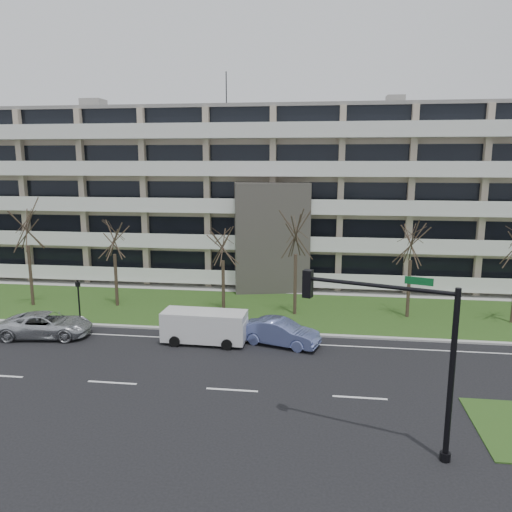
# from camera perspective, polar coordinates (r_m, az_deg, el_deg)

# --- Properties ---
(ground) EXTENTS (160.00, 160.00, 0.00)m
(ground) POSITION_cam_1_polar(r_m,az_deg,el_deg) (24.67, -2.76, -15.05)
(ground) COLOR black
(ground) RESTS_ON ground
(grass_verge) EXTENTS (90.00, 10.00, 0.06)m
(grass_verge) POSITION_cam_1_polar(r_m,az_deg,el_deg) (36.65, 0.89, -6.14)
(grass_verge) COLOR #2A4C19
(grass_verge) RESTS_ON ground
(curb) EXTENTS (90.00, 0.35, 0.12)m
(curb) POSITION_cam_1_polar(r_m,az_deg,el_deg) (31.94, -0.17, -8.71)
(curb) COLOR #B2B2AD
(curb) RESTS_ON ground
(sidewalk) EXTENTS (90.00, 2.00, 0.08)m
(sidewalk) POSITION_cam_1_polar(r_m,az_deg,el_deg) (41.91, 1.77, -3.93)
(sidewalk) COLOR #B2B2AD
(sidewalk) RESTS_ON ground
(lane_edge_line) EXTENTS (90.00, 0.12, 0.01)m
(lane_edge_line) POSITION_cam_1_polar(r_m,az_deg,el_deg) (30.56, -0.55, -9.74)
(lane_edge_line) COLOR white
(lane_edge_line) RESTS_ON ground
(apartment_building) EXTENTS (60.50, 15.10, 18.75)m
(apartment_building) POSITION_cam_1_polar(r_m,az_deg,el_deg) (47.40, 2.65, 7.09)
(apartment_building) COLOR #C4B198
(apartment_building) RESTS_ON ground
(silver_pickup) EXTENTS (5.70, 3.14, 1.51)m
(silver_pickup) POSITION_cam_1_polar(r_m,az_deg,el_deg) (33.76, -22.81, -7.25)
(silver_pickup) COLOR silver
(silver_pickup) RESTS_ON ground
(blue_sedan) EXTENTS (4.94, 2.89, 1.54)m
(blue_sedan) POSITION_cam_1_polar(r_m,az_deg,el_deg) (29.86, 2.78, -8.70)
(blue_sedan) COLOR #7585CB
(blue_sedan) RESTS_ON ground
(white_van) EXTENTS (5.06, 2.20, 1.94)m
(white_van) POSITION_cam_1_polar(r_m,az_deg,el_deg) (30.16, -5.79, -7.76)
(white_van) COLOR white
(white_van) RESTS_ON ground
(traffic_signal) EXTENTS (5.58, 2.09, 6.75)m
(traffic_signal) POSITION_cam_1_polar(r_m,az_deg,el_deg) (19.17, 15.91, -9.12)
(traffic_signal) COLOR black
(traffic_signal) RESTS_ON ground
(pedestrian_signal) EXTENTS (0.33, 0.30, 2.84)m
(pedestrian_signal) POSITION_cam_1_polar(r_m,az_deg,el_deg) (35.82, -19.62, -4.24)
(pedestrian_signal) COLOR black
(pedestrian_signal) RESTS_ON ground
(tree_1) EXTENTS (4.09, 4.09, 8.18)m
(tree_1) POSITION_cam_1_polar(r_m,az_deg,el_deg) (40.10, -24.81, 3.59)
(tree_1) COLOR #382B21
(tree_1) RESTS_ON ground
(tree_2) EXTENTS (3.54, 3.54, 7.08)m
(tree_2) POSITION_cam_1_polar(r_m,az_deg,el_deg) (37.86, -15.97, 2.48)
(tree_2) COLOR #382B21
(tree_2) RESTS_ON ground
(tree_3) EXTENTS (3.31, 3.31, 6.61)m
(tree_3) POSITION_cam_1_polar(r_m,az_deg,el_deg) (35.48, -3.83, 1.74)
(tree_3) COLOR #382B21
(tree_3) RESTS_ON ground
(tree_4) EXTENTS (3.88, 3.88, 7.77)m
(tree_4) POSITION_cam_1_polar(r_m,az_deg,el_deg) (34.38, 4.59, 2.95)
(tree_4) COLOR #382B21
(tree_4) RESTS_ON ground
(tree_5) EXTENTS (3.62, 3.62, 7.25)m
(tree_5) POSITION_cam_1_polar(r_m,az_deg,el_deg) (35.29, 17.36, 2.03)
(tree_5) COLOR #382B21
(tree_5) RESTS_ON ground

